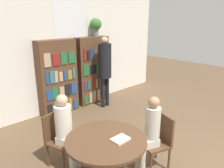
{
  "coord_description": "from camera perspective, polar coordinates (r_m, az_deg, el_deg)",
  "views": [
    {
      "loc": [
        -3.13,
        -0.85,
        2.34
      ],
      "look_at": [
        -0.24,
        2.18,
        1.05
      ],
      "focal_mm": 35.0,
      "sensor_mm": 36.0,
      "label": 1
    }
  ],
  "objects": [
    {
      "name": "wall_back",
      "position": [
        5.83,
        -10.75,
        8.6
      ],
      "size": [
        6.4,
        0.07,
        3.0
      ],
      "color": "silver",
      "rests_on": "ground_plane"
    },
    {
      "name": "open_book_on_table",
      "position": [
        3.1,
        2.18,
        -14.23
      ],
      "size": [
        0.24,
        0.18,
        0.03
      ],
      "color": "silver",
      "rests_on": "reading_table"
    },
    {
      "name": "librarian_standing",
      "position": [
        5.68,
        -1.89,
        5.22
      ],
      "size": [
        0.34,
        0.61,
        1.87
      ],
      "color": "black",
      "rests_on": "ground_plane"
    },
    {
      "name": "chair_far_side",
      "position": [
        3.65,
        12.15,
        -13.85
      ],
      "size": [
        0.51,
        0.51,
        0.88
      ],
      "rotation": [
        0.0,
        0.0,
        1.23
      ],
      "color": "brown",
      "rests_on": "ground_plane"
    },
    {
      "name": "seated_reader_left",
      "position": [
        3.53,
        -11.98,
        -11.04
      ],
      "size": [
        0.34,
        0.4,
        1.23
      ],
      "rotation": [
        0.0,
        0.0,
        -2.85
      ],
      "color": "silver",
      "rests_on": "ground_plane"
    },
    {
      "name": "seated_reader_right",
      "position": [
        3.46,
        9.79,
        -11.94
      ],
      "size": [
        0.38,
        0.32,
        1.22
      ],
      "rotation": [
        0.0,
        0.0,
        1.23
      ],
      "color": "beige",
      "rests_on": "ground_plane"
    },
    {
      "name": "bookshelf_right",
      "position": [
        6.1,
        -5.17,
        3.53
      ],
      "size": [
        0.96,
        0.34,
        1.84
      ],
      "color": "brown",
      "rests_on": "ground_plane"
    },
    {
      "name": "flower_vase",
      "position": [
        6.04,
        -4.28,
        15.07
      ],
      "size": [
        0.31,
        0.31,
        0.47
      ],
      "color": "slate",
      "rests_on": "bookshelf_right"
    },
    {
      "name": "reading_table",
      "position": [
        3.2,
        -1.59,
        -16.07
      ],
      "size": [
        1.14,
        1.14,
        0.72
      ],
      "color": "brown",
      "rests_on": "ground_plane"
    },
    {
      "name": "chair_left_side",
      "position": [
        3.74,
        -13.9,
        -13.12
      ],
      "size": [
        0.5,
        0.5,
        0.88
      ],
      "rotation": [
        0.0,
        0.0,
        -2.85
      ],
      "color": "brown",
      "rests_on": "ground_plane"
    },
    {
      "name": "bookshelf_left",
      "position": [
        5.51,
        -14.0,
        1.62
      ],
      "size": [
        0.96,
        0.34,
        1.84
      ],
      "color": "brown",
      "rests_on": "ground_plane"
    }
  ]
}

